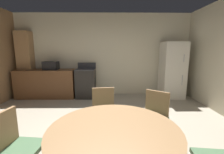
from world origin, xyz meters
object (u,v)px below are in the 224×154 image
Objects in this scene: microwave at (51,66)px; dining_table at (114,142)px; chair_north at (104,110)px; chair_northeast at (154,115)px; refrigerator at (172,70)px; chair_west at (15,145)px; oven_range at (86,83)px.

microwave is 0.34× the size of dining_table.
chair_northeast is at bearing 67.55° from chair_north.
refrigerator is at bearing -0.75° from microwave.
chair_north is at bearing -67.55° from chair_northeast.
microwave is at bearing -97.94° from chair_northeast.
microwave is 0.51× the size of chair_west.
oven_range reaches higher than chair_west.
microwave is at bearing -179.81° from oven_range.
refrigerator is at bearing 130.29° from chair_north.
refrigerator is 2.85m from chair_northeast.
microwave reaches higher than chair_west.
oven_range reaches higher than chair_northeast.
oven_range is 0.85× the size of dining_table.
chair_northeast is at bearing -117.04° from refrigerator.
chair_northeast is (1.47, -2.57, 0.03)m from oven_range.
chair_west is 1.86m from chair_northeast.
refrigerator is 3.85m from microwave.
chair_north is (0.92, 0.94, 0.00)m from chair_west.
chair_west is (-1.06, 0.12, -0.11)m from dining_table.
refrigerator is 3.90m from dining_table.
dining_table is at bearing 0.00° from chair_north.
chair_northeast is (1.71, 0.73, 0.00)m from chair_west.
oven_range reaches higher than dining_table.
dining_table is 1.48× the size of chair_northeast.
oven_range is 2.46m from chair_north.
microwave reaches higher than oven_range.
refrigerator is at bearing -169.90° from chair_northeast.
oven_range is 1.23m from microwave.
chair_west is at bearing -94.15° from oven_range.
refrigerator is 2.02× the size of chair_northeast.
chair_northeast is (0.79, -0.21, 0.00)m from chair_north.
refrigerator reaches higher than chair_northeast.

